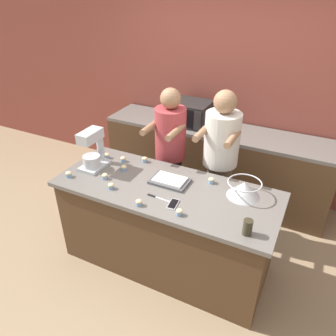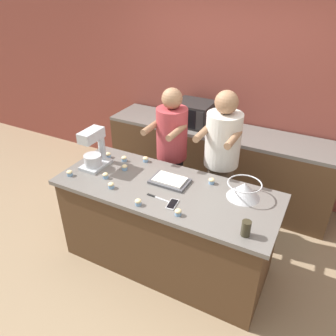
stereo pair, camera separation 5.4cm
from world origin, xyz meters
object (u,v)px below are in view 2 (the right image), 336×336
at_px(microwave_oven, 194,113).
at_px(cupcake_0, 212,181).
at_px(knife, 157,197).
at_px(cupcake_9, 138,202).
at_px(person_left, 172,156).
at_px(cell_phone, 172,204).
at_px(mixing_bowl, 244,190).
at_px(cupcake_7, 124,159).
at_px(cupcake_2, 70,173).
at_px(cupcake_5, 125,167).
at_px(person_right, 220,166).
at_px(cupcake_6, 108,155).
at_px(cupcake_4, 178,212).
at_px(cupcake_1, 146,159).
at_px(cupcake_3, 111,185).
at_px(stand_mixer, 94,151).
at_px(drinking_glass, 246,228).
at_px(baking_tray, 170,181).
at_px(cupcake_8, 105,175).

relative_size(microwave_oven, cupcake_0, 8.10).
bearing_deg(knife, cupcake_9, -118.17).
bearing_deg(person_left, knife, -71.25).
bearing_deg(cell_phone, mixing_bowl, 38.51).
height_order(microwave_oven, cupcake_7, microwave_oven).
relative_size(microwave_oven, cupcake_2, 8.10).
bearing_deg(cupcake_5, person_right, 35.51).
distance_m(cupcake_0, cupcake_6, 1.13).
xyz_separation_m(cupcake_4, cupcake_7, (-0.87, 0.53, 0.00)).
height_order(microwave_oven, knife, microwave_oven).
distance_m(cupcake_1, cupcake_3, 0.55).
bearing_deg(microwave_oven, cupcake_3, -93.21).
height_order(cupcake_1, cupcake_9, same).
bearing_deg(cell_phone, stand_mixer, 167.51).
distance_m(cupcake_1, cupcake_6, 0.40).
distance_m(cupcake_0, cupcake_7, 0.94).
bearing_deg(person_left, cupcake_1, -111.91).
height_order(cell_phone, cupcake_7, cupcake_7).
height_order(cupcake_4, cupcake_5, same).
relative_size(drinking_glass, cupcake_9, 2.26).
bearing_deg(stand_mixer, cupcake_5, 13.93).
xyz_separation_m(mixing_bowl, knife, (-0.65, -0.36, -0.07)).
xyz_separation_m(cupcake_0, cupcake_5, (-0.84, -0.17, 0.00)).
xyz_separation_m(cell_phone, cupcake_6, (-0.96, 0.42, 0.02)).
relative_size(baking_tray, cupcake_2, 6.31).
bearing_deg(stand_mixer, cupcake_8, -31.36).
xyz_separation_m(person_left, person_right, (0.56, 0.00, 0.03)).
height_order(cupcake_1, cupcake_4, same).
bearing_deg(cupcake_8, cupcake_6, 123.20).
distance_m(mixing_bowl, cupcake_1, 1.07).
height_order(cupcake_4, cupcake_7, same).
bearing_deg(cupcake_3, microwave_oven, 86.79).
xyz_separation_m(microwave_oven, cupcake_8, (-0.24, -1.48, -0.15)).
height_order(person_right, cupcake_7, person_right).
relative_size(person_left, cupcake_0, 28.96).
height_order(stand_mixer, cupcake_4, stand_mixer).
bearing_deg(cupcake_8, baking_tray, 20.68).
height_order(cupcake_1, cupcake_5, same).
relative_size(baking_tray, cupcake_5, 6.31).
distance_m(cupcake_6, cupcake_8, 0.41).
xyz_separation_m(cupcake_6, cupcake_9, (0.71, -0.55, 0.00)).
distance_m(cupcake_8, cupcake_9, 0.54).
distance_m(person_right, cell_phone, 0.85).
distance_m(drinking_glass, cupcake_0, 0.71).
xyz_separation_m(stand_mixer, mixing_bowl, (1.44, 0.17, -0.10)).
height_order(cupcake_1, cupcake_2, same).
height_order(person_right, drinking_glass, person_right).
bearing_deg(cupcake_5, cupcake_0, 11.18).
distance_m(person_left, stand_mixer, 0.85).
bearing_deg(cupcake_7, cupcake_4, -31.15).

